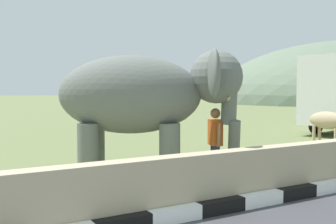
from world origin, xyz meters
name	(u,v)px	position (x,y,z in m)	size (l,w,h in m)	color
barrier_parapet	(120,194)	(2.00, 3.76, 0.50)	(28.00, 0.36, 1.00)	tan
elephant	(147,97)	(3.62, 6.00, 1.92)	(3.95, 3.44, 2.93)	slate
person_handler	(215,140)	(5.09, 5.49, 0.93)	(0.36, 0.64, 1.66)	navy
cow_near	(329,121)	(12.34, 8.16, 0.87)	(0.74, 1.91, 1.23)	tan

